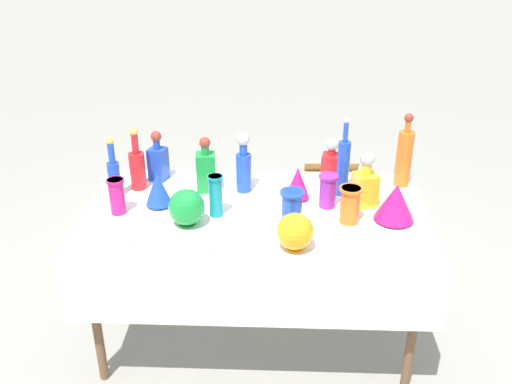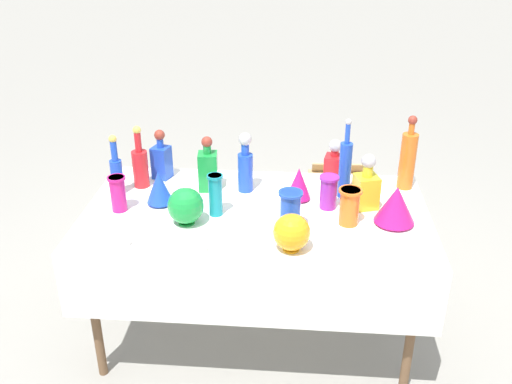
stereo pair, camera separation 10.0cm
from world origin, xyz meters
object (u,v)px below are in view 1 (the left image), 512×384
(square_decanter_2, at_px, (331,164))
(slender_vase_0, at_px, (328,190))
(square_decanter_1, at_px, (158,160))
(tall_bottle_4, at_px, (114,174))
(cardboard_box_behind_left, at_px, (331,201))
(slender_vase_3, at_px, (350,204))
(fluted_vase_2, at_px, (298,183))
(square_decanter_3, at_px, (206,169))
(slender_vase_2, at_px, (292,209))
(square_decanter_0, at_px, (365,184))
(slender_vase_4, at_px, (117,195))
(tall_bottle_3, at_px, (137,167))
(tall_bottle_2, at_px, (343,166))
(tall_bottle_0, at_px, (244,166))
(round_bowl_1, at_px, (187,207))
(fluted_vase_1, at_px, (158,189))
(tall_bottle_1, at_px, (404,156))
(fluted_vase_0, at_px, (396,202))
(slender_vase_1, at_px, (216,194))
(round_bowl_0, at_px, (295,232))

(square_decanter_2, xyz_separation_m, slender_vase_0, (-0.04, -0.29, -0.01))
(square_decanter_1, bearing_deg, tall_bottle_4, -130.53)
(cardboard_box_behind_left, bearing_deg, slender_vase_3, -92.21)
(slender_vase_3, relative_size, fluted_vase_2, 1.04)
(tall_bottle_4, height_order, square_decanter_3, tall_bottle_4)
(slender_vase_2, height_order, cardboard_box_behind_left, slender_vase_2)
(fluted_vase_2, height_order, cardboard_box_behind_left, fluted_vase_2)
(square_decanter_2, relative_size, cardboard_box_behind_left, 0.51)
(fluted_vase_2, bearing_deg, square_decanter_0, -9.64)
(slender_vase_4, bearing_deg, square_decanter_0, 6.25)
(tall_bottle_3, distance_m, slender_vase_2, 0.88)
(tall_bottle_2, xyz_separation_m, tall_bottle_3, (-1.05, 0.03, -0.04))
(tall_bottle_4, bearing_deg, tall_bottle_3, 45.75)
(tall_bottle_0, xyz_separation_m, round_bowl_1, (-0.24, -0.37, -0.05))
(tall_bottle_0, relative_size, fluted_vase_1, 1.82)
(slender_vase_4, height_order, fluted_vase_2, slender_vase_4)
(tall_bottle_4, distance_m, slender_vase_4, 0.19)
(square_decanter_1, relative_size, round_bowl_1, 1.56)
(tall_bottle_2, distance_m, square_decanter_1, 0.98)
(square_decanter_2, xyz_separation_m, fluted_vase_2, (-0.18, -0.22, -0.01))
(tall_bottle_1, bearing_deg, fluted_vase_2, -161.86)
(tall_bottle_2, xyz_separation_m, slender_vase_0, (-0.08, -0.13, -0.07))
(tall_bottle_2, height_order, fluted_vase_0, tall_bottle_2)
(slender_vase_2, relative_size, slender_vase_4, 1.07)
(slender_vase_1, relative_size, slender_vase_2, 1.08)
(tall_bottle_3, xyz_separation_m, round_bowl_1, (0.31, -0.38, -0.03))
(slender_vase_3, bearing_deg, cardboard_box_behind_left, 87.79)
(tall_bottle_4, distance_m, round_bowl_0, 1.01)
(tall_bottle_1, bearing_deg, slender_vase_0, -147.62)
(tall_bottle_3, height_order, square_decanter_2, tall_bottle_3)
(tall_bottle_2, xyz_separation_m, slender_vase_3, (0.01, -0.29, -0.06))
(fluted_vase_2, bearing_deg, fluted_vase_1, -171.40)
(slender_vase_2, xyz_separation_m, round_bowl_1, (-0.48, 0.02, -0.01))
(tall_bottle_4, bearing_deg, round_bowl_0, -27.61)
(slender_vase_0, relative_size, slender_vase_3, 0.94)
(square_decanter_1, height_order, slender_vase_1, square_decanter_1)
(tall_bottle_2, distance_m, slender_vase_0, 0.17)
(tall_bottle_0, bearing_deg, fluted_vase_1, -155.90)
(square_decanter_0, distance_m, round_bowl_1, 0.87)
(round_bowl_1, bearing_deg, slender_vase_1, 38.08)
(fluted_vase_0, relative_size, round_bowl_1, 1.07)
(slender_vase_1, relative_size, fluted_vase_2, 1.22)
(square_decanter_3, xyz_separation_m, cardboard_box_behind_left, (0.75, 0.99, -0.68))
(tall_bottle_1, xyz_separation_m, fluted_vase_0, (-0.11, -0.39, -0.07))
(square_decanter_2, bearing_deg, slender_vase_0, -97.38)
(slender_vase_0, xyz_separation_m, slender_vase_4, (-1.01, -0.11, 0.01))
(slender_vase_4, distance_m, fluted_vase_0, 1.31)
(slender_vase_1, bearing_deg, square_decanter_1, 131.81)
(tall_bottle_2, relative_size, tall_bottle_3, 1.23)
(square_decanter_3, distance_m, cardboard_box_behind_left, 1.42)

